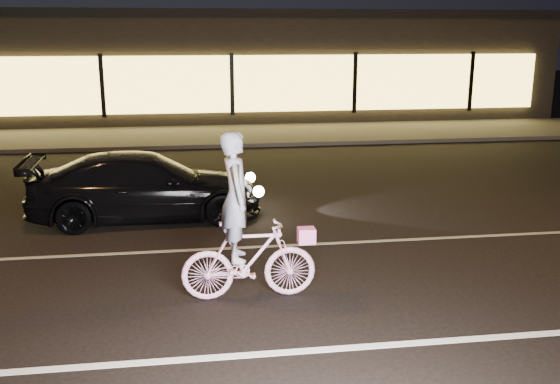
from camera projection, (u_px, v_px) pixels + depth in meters
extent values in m
plane|color=black|center=(309.00, 295.00, 8.40)|extent=(90.00, 90.00, 0.00)
cube|color=silver|center=(334.00, 349.00, 6.96)|extent=(60.00, 0.12, 0.01)
cube|color=gray|center=(287.00, 245.00, 10.32)|extent=(60.00, 0.10, 0.01)
cube|color=#383533|center=(237.00, 135.00, 20.84)|extent=(30.00, 4.00, 0.12)
cube|color=black|center=(225.00, 66.00, 26.11)|extent=(25.00, 8.00, 4.00)
cube|color=black|center=(224.00, 16.00, 25.59)|extent=(25.40, 8.40, 0.30)
cube|color=#F6CF56|center=(232.00, 84.00, 22.28)|extent=(23.00, 0.15, 2.00)
cube|color=black|center=(102.00, 86.00, 21.58)|extent=(0.15, 0.08, 2.20)
cube|color=black|center=(232.00, 84.00, 22.20)|extent=(0.15, 0.08, 2.20)
cube|color=black|center=(355.00, 83.00, 22.82)|extent=(0.15, 0.08, 2.20)
cube|color=black|center=(471.00, 81.00, 23.44)|extent=(0.15, 0.08, 2.20)
imported|color=#E14B9F|center=(249.00, 260.00, 8.18)|extent=(1.78, 0.50, 1.07)
imported|color=white|center=(236.00, 197.00, 7.94)|extent=(0.40, 0.61, 1.68)
cube|color=#FF52AF|center=(306.00, 235.00, 8.21)|extent=(0.22, 0.18, 0.20)
imported|color=black|center=(146.00, 186.00, 11.67)|extent=(4.37, 1.92, 1.25)
sphere|color=#FFF2BF|center=(250.00, 178.00, 12.59)|extent=(0.21, 0.21, 0.21)
sphere|color=#FFF2BF|center=(259.00, 192.00, 11.50)|extent=(0.21, 0.21, 0.21)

